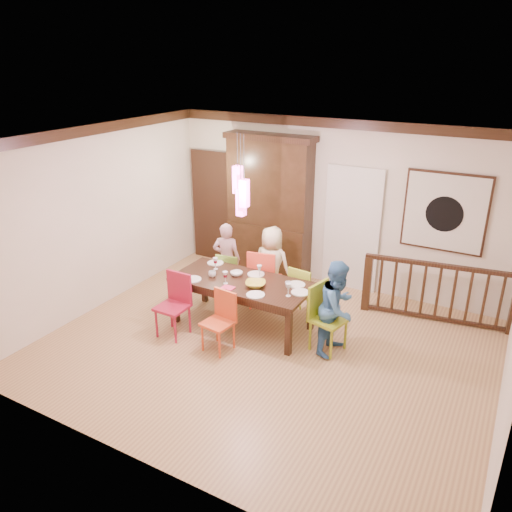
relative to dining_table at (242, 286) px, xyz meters
The scene contains 36 objects.
floor 0.98m from the dining_table, 32.28° to the right, with size 6.00×6.00×0.00m, color #A4784F.
ceiling 2.35m from the dining_table, 32.28° to the right, with size 6.00×6.00×0.00m, color white.
wall_back 2.34m from the dining_table, 74.01° to the left, with size 6.00×6.00×0.00m, color beige.
wall_left 2.55m from the dining_table, behind, with size 5.00×5.00×0.00m, color beige.
crown_molding 2.27m from the dining_table, 32.28° to the right, with size 6.00×5.00×0.16m, color black, non-canonical shape.
panel_door 2.76m from the dining_table, 130.95° to the left, with size 1.04×0.07×2.24m, color black.
white_doorway 2.32m from the dining_table, 65.33° to the left, with size 0.97×0.05×2.22m, color silver.
painting 3.31m from the dining_table, 40.81° to the left, with size 1.25×0.06×1.25m.
pendant_cluster 1.44m from the dining_table, 32.01° to the right, with size 0.27×0.21×1.14m.
dining_table is the anchor object (origin of this frame).
chair_far_left 0.94m from the dining_table, 132.30° to the left, with size 0.43×0.43×0.84m.
chair_far_mid 0.73m from the dining_table, 89.97° to the left, with size 0.53×0.53×1.01m.
chair_far_right 1.02m from the dining_table, 45.14° to the left, with size 0.43×0.43×0.86m.
chair_near_left 1.06m from the dining_table, 135.51° to the right, with size 0.43×0.43×0.94m.
chair_near_mid 0.77m from the dining_table, 86.50° to the right, with size 0.43×0.43×0.85m.
chair_end_right 1.39m from the dining_table, ahead, with size 0.52×0.52×0.96m.
china_hutch 2.09m from the dining_table, 105.96° to the left, with size 1.65×0.46×2.60m.
balustrade 2.99m from the dining_table, 31.61° to the left, with size 2.28×0.39×0.96m.
person_far_left 1.12m from the dining_table, 133.88° to the left, with size 0.47×0.31×1.28m, color #D8A4B4.
person_far_mid 0.89m from the dining_table, 87.74° to the left, with size 0.65×0.42×1.32m, color beige.
person_end_right 1.49m from the dining_table, ahead, with size 0.65×0.51×1.35m, color teal.
serving_bowl 0.30m from the dining_table, 15.01° to the right, with size 0.29×0.29×0.07m, color gold.
small_bowl 0.23m from the dining_table, 145.03° to the left, with size 0.19×0.19×0.06m, color white.
cup_left 0.49m from the dining_table, 167.18° to the right, with size 0.12×0.12×0.09m, color silver.
cup_right 0.72m from the dining_table, 10.15° to the left, with size 0.09×0.09×0.09m, color silver.
plate_far_left 0.80m from the dining_table, 153.14° to the left, with size 0.26×0.26×0.01m, color white.
plate_far_mid 0.31m from the dining_table, 74.65° to the left, with size 0.26×0.26×0.01m, color white.
plate_far_right 0.81m from the dining_table, 17.91° to the left, with size 0.26×0.26×0.01m, color white.
plate_near_left 0.74m from the dining_table, 153.32° to the right, with size 0.26×0.26×0.01m, color white.
plate_near_mid 0.53m from the dining_table, 38.51° to the right, with size 0.26×0.26×0.01m, color white.
plate_end_right 0.93m from the dining_table, ahead, with size 0.26×0.26×0.01m, color white.
wine_glass_a 0.62m from the dining_table, 164.02° to the left, with size 0.08×0.08×0.19m, color #590C19, non-canonical shape.
wine_glass_b 0.34m from the dining_table, 55.47° to the left, with size 0.08×0.08×0.19m, color silver, non-canonical shape.
wine_glass_c 0.32m from the dining_table, 127.77° to the right, with size 0.08×0.08×0.19m, color #590C19, non-canonical shape.
wine_glass_d 0.84m from the dining_table, ahead, with size 0.08×0.08×0.19m, color silver, non-canonical shape.
napkin 0.34m from the dining_table, 98.05° to the right, with size 0.18×0.14×0.01m, color #D83359.
Camera 1 is at (2.81, -5.37, 3.87)m, focal length 35.00 mm.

